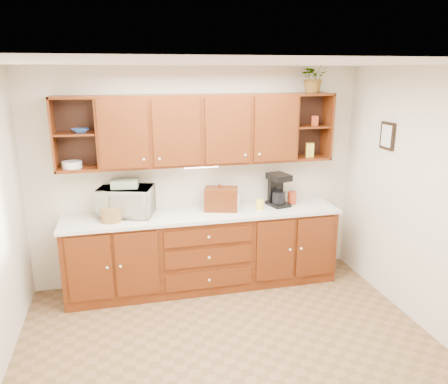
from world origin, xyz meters
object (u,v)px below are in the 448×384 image
microwave (126,201)px  coffee_maker (278,190)px  potted_plant (314,77)px  bread_box (221,199)px

microwave → coffee_maker: bearing=15.3°
coffee_maker → potted_plant: size_ratio=1.08×
bread_box → coffee_maker: size_ratio=0.96×
coffee_maker → potted_plant: (0.41, 0.01, 1.34)m
microwave → coffee_maker: coffee_maker is taller
bread_box → microwave: bearing=-167.1°
bread_box → coffee_maker: 0.72m
microwave → potted_plant: potted_plant is taller
potted_plant → microwave: bearing=179.2°
microwave → potted_plant: 2.62m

